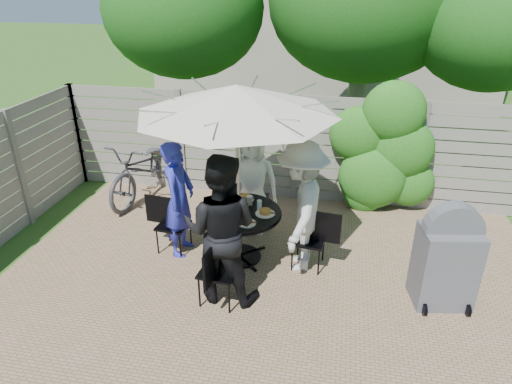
% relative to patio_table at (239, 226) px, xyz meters
% --- Properties ---
extents(backyard_envelope, '(60.00, 60.00, 5.00)m').
position_rel_patio_table_xyz_m(backyard_envelope, '(0.60, 9.30, 2.09)').
color(backyard_envelope, '#315B1C').
rests_on(backyard_envelope, ground).
extents(patio_table, '(1.15, 1.15, 0.74)m').
position_rel_patio_table_xyz_m(patio_table, '(0.00, 0.00, 0.00)').
color(patio_table, black).
rests_on(patio_table, ground).
extents(umbrella, '(2.55, 2.55, 2.42)m').
position_rel_patio_table_xyz_m(umbrella, '(0.00, -0.00, 1.73)').
color(umbrella, silver).
rests_on(umbrella, ground).
extents(chair_back, '(0.47, 0.68, 0.91)m').
position_rel_patio_table_xyz_m(chair_back, '(0.02, 0.97, -0.24)').
color(chair_back, black).
rests_on(chair_back, ground).
extents(person_back, '(0.80, 0.53, 1.62)m').
position_rel_patio_table_xyz_m(person_back, '(0.02, 0.83, 0.30)').
color(person_back, white).
rests_on(person_back, ground).
extents(chair_left, '(0.62, 0.44, 0.84)m').
position_rel_patio_table_xyz_m(chair_left, '(-0.96, 0.02, -0.26)').
color(chair_left, black).
rests_on(chair_left, ground).
extents(person_left, '(0.41, 0.61, 1.65)m').
position_rel_patio_table_xyz_m(person_left, '(-0.83, 0.02, 0.31)').
color(person_left, '#292EB1').
rests_on(person_left, ground).
extents(chair_front, '(0.48, 0.67, 0.90)m').
position_rel_patio_table_xyz_m(chair_front, '(-0.02, -0.96, -0.25)').
color(chair_front, black).
rests_on(chair_front, ground).
extents(person_front, '(0.92, 0.72, 1.86)m').
position_rel_patio_table_xyz_m(person_front, '(-0.02, -0.83, 0.42)').
color(person_front, black).
rests_on(person_front, ground).
extents(chair_right, '(0.64, 0.45, 0.85)m').
position_rel_patio_table_xyz_m(chair_right, '(0.96, -0.02, -0.26)').
color(chair_right, black).
rests_on(chair_right, ground).
extents(person_right, '(0.69, 1.16, 1.78)m').
position_rel_patio_table_xyz_m(person_right, '(0.83, -0.02, 0.37)').
color(person_right, beige).
rests_on(person_right, ground).
extents(plate_back, '(0.26, 0.26, 0.06)m').
position_rel_patio_table_xyz_m(plate_back, '(0.01, 0.36, 0.25)').
color(plate_back, white).
rests_on(plate_back, patio_table).
extents(plate_left, '(0.26, 0.26, 0.06)m').
position_rel_patio_table_xyz_m(plate_left, '(-0.36, 0.01, 0.25)').
color(plate_left, white).
rests_on(plate_left, patio_table).
extents(plate_front, '(0.26, 0.26, 0.06)m').
position_rel_patio_table_xyz_m(plate_front, '(-0.01, -0.36, 0.25)').
color(plate_front, white).
rests_on(plate_front, patio_table).
extents(plate_right, '(0.26, 0.26, 0.06)m').
position_rel_patio_table_xyz_m(plate_right, '(0.36, -0.01, 0.25)').
color(plate_right, white).
rests_on(plate_right, patio_table).
extents(plate_extra, '(0.24, 0.24, 0.06)m').
position_rel_patio_table_xyz_m(plate_extra, '(0.17, -0.30, 0.25)').
color(plate_extra, white).
rests_on(plate_extra, patio_table).
extents(glass_back, '(0.07, 0.07, 0.14)m').
position_rel_patio_table_xyz_m(glass_back, '(-0.10, 0.26, 0.29)').
color(glass_back, silver).
rests_on(glass_back, patio_table).
extents(glass_left, '(0.07, 0.07, 0.14)m').
position_rel_patio_table_xyz_m(glass_left, '(-0.26, -0.10, 0.29)').
color(glass_left, silver).
rests_on(glass_left, patio_table).
extents(glass_right, '(0.07, 0.07, 0.14)m').
position_rel_patio_table_xyz_m(glass_right, '(0.26, 0.10, 0.29)').
color(glass_right, silver).
rests_on(glass_right, patio_table).
extents(syrup_jug, '(0.09, 0.09, 0.16)m').
position_rel_patio_table_xyz_m(syrup_jug, '(-0.06, 0.05, 0.30)').
color(syrup_jug, '#59280C').
rests_on(syrup_jug, patio_table).
extents(coffee_cup, '(0.08, 0.08, 0.12)m').
position_rel_patio_table_xyz_m(coffee_cup, '(0.10, 0.22, 0.28)').
color(coffee_cup, '#C6B293').
rests_on(coffee_cup, patio_table).
extents(bicycle, '(1.04, 2.14, 1.08)m').
position_rel_patio_table_xyz_m(bicycle, '(-2.02, 1.61, 0.02)').
color(bicycle, '#333338').
rests_on(bicycle, ground).
extents(bbq_grill, '(0.72, 0.60, 1.33)m').
position_rel_patio_table_xyz_m(bbq_grill, '(2.57, -0.45, 0.09)').
color(bbq_grill, '#535357').
rests_on(bbq_grill, ground).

